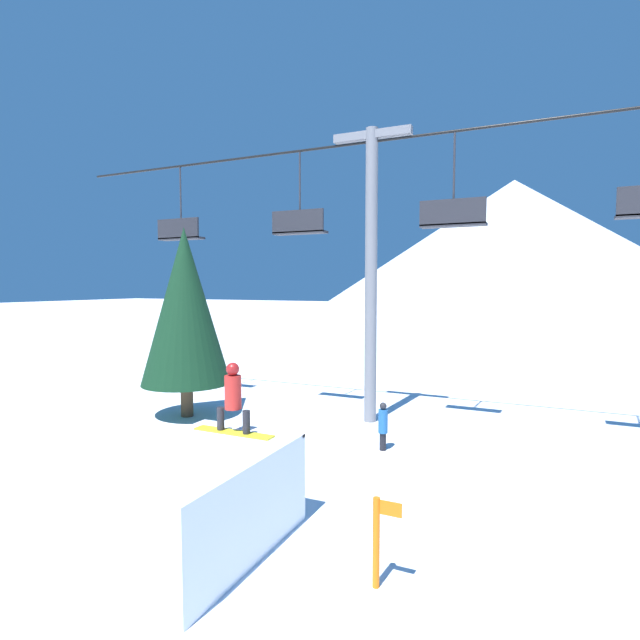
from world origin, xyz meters
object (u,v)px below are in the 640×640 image
object	(u,v)px
pine_tree_near	(185,306)
distant_skier	(383,424)
snowboarder	(233,399)
snow_ramp	(197,501)
trail_marker	(377,539)

from	to	relation	value
pine_tree_near	distant_skier	bearing A→B (deg)	-4.39
snowboarder	pine_tree_near	size ratio (longest dim) A/B	0.26
snowboarder	distant_skier	distance (m)	5.08
snow_ramp	distant_skier	xyz separation A→B (m)	(1.23, 5.78, -0.11)
trail_marker	distant_skier	size ratio (longest dim) A/B	1.04
snow_ramp	distant_skier	distance (m)	5.91
snow_ramp	distant_skier	bearing A→B (deg)	78.02
pine_tree_near	distant_skier	size ratio (longest dim) A/B	4.87
pine_tree_near	distant_skier	distance (m)	7.29
pine_tree_near	distant_skier	world-z (taller)	pine_tree_near
snow_ramp	trail_marker	bearing A→B (deg)	4.39
pine_tree_near	trail_marker	xyz separation A→B (m)	(8.40, -6.07, -2.82)
pine_tree_near	trail_marker	distance (m)	10.74
distant_skier	snowboarder	bearing A→B (deg)	-105.38
snow_ramp	distant_skier	size ratio (longest dim) A/B	2.66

